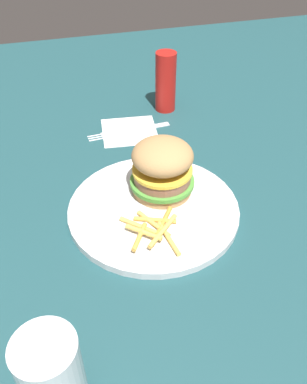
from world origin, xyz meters
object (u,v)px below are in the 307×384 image
at_px(drink_glass, 53,378).
at_px(fries_pile, 154,229).
at_px(ketchup_bottle, 166,82).
at_px(plate, 153,209).
at_px(napkin, 129,131).
at_px(fork, 129,130).
at_px(sandwich, 162,167).

bearing_deg(drink_glass, fries_pile, 141.20).
xyz_separation_m(fries_pile, ketchup_bottle, (-0.37, 0.13, 0.05)).
height_order(plate, napkin, plate).
relative_size(fries_pile, fork, 0.58).
distance_m(sandwich, ketchup_bottle, 0.30).
xyz_separation_m(napkin, fork, (0.00, -0.00, 0.00)).
relative_size(plate, napkin, 2.46).
bearing_deg(napkin, ketchup_bottle, 125.86).
relative_size(fries_pile, drink_glass, 0.97).
bearing_deg(drink_glass, napkin, 158.93).
bearing_deg(napkin, sandwich, 1.64).
xyz_separation_m(napkin, drink_glass, (0.50, -0.19, 0.04)).
relative_size(fries_pile, ketchup_bottle, 0.79).
xyz_separation_m(sandwich, fries_pile, (0.09, -0.04, -0.04)).
height_order(sandwich, fork, sandwich).
bearing_deg(fork, napkin, 94.13).
height_order(fries_pile, napkin, fries_pile).
relative_size(fries_pile, napkin, 0.92).
distance_m(plate, fork, 0.25).
distance_m(napkin, fork, 0.00).
bearing_deg(fries_pile, sandwich, 156.36).
xyz_separation_m(plate, ketchup_bottle, (-0.32, 0.12, 0.06)).
xyz_separation_m(fries_pile, fork, (-0.30, 0.03, -0.01)).
relative_size(sandwich, napkin, 0.95).
distance_m(napkin, drink_glass, 0.54).
height_order(sandwich, fries_pile, sandwich).
bearing_deg(fork, fries_pile, -5.91).
height_order(plate, fork, plate).
xyz_separation_m(drink_glass, ketchup_bottle, (-0.57, 0.29, 0.02)).
bearing_deg(sandwich, fries_pile, -23.64).
height_order(sandwich, ketchup_bottle, ketchup_bottle).
relative_size(plate, ketchup_bottle, 2.12).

